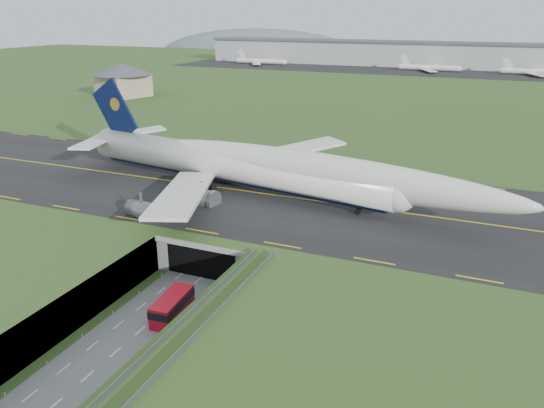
% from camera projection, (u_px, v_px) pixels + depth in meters
% --- Properties ---
extents(ground, '(900.00, 900.00, 0.00)m').
position_uv_depth(ground, '(174.00, 303.00, 76.14)').
color(ground, '#335421').
rests_on(ground, ground).
extents(airfield_deck, '(800.00, 800.00, 6.00)m').
position_uv_depth(airfield_deck, '(172.00, 284.00, 75.11)').
color(airfield_deck, gray).
rests_on(airfield_deck, ground).
extents(trench_road, '(12.00, 75.00, 0.20)m').
position_uv_depth(trench_road, '(142.00, 329.00, 69.61)').
color(trench_road, slate).
rests_on(trench_road, ground).
extents(taxiway, '(800.00, 44.00, 0.18)m').
position_uv_depth(taxiway, '(265.00, 194.00, 102.63)').
color(taxiway, black).
rests_on(taxiway, airfield_deck).
extents(tunnel_portal, '(17.00, 22.30, 6.00)m').
position_uv_depth(tunnel_portal, '(227.00, 238.00, 89.47)').
color(tunnel_portal, gray).
rests_on(tunnel_portal, ground).
extents(guideway, '(3.00, 53.00, 7.05)m').
position_uv_depth(guideway, '(160.00, 369.00, 53.76)').
color(guideway, '#A8A8A3').
rests_on(guideway, ground).
extents(jumbo_jet, '(96.75, 61.32, 20.53)m').
position_uv_depth(jumbo_jet, '(259.00, 167.00, 100.54)').
color(jumbo_jet, silver).
rests_on(jumbo_jet, ground).
extents(shuttle_tram, '(3.66, 8.14, 3.22)m').
position_uv_depth(shuttle_tram, '(172.00, 307.00, 71.78)').
color(shuttle_tram, red).
rests_on(shuttle_tram, ground).
extents(service_building, '(31.18, 31.18, 13.54)m').
position_uv_depth(service_building, '(123.00, 77.00, 217.37)').
color(service_building, tan).
rests_on(service_building, ground).
extents(cargo_terminal, '(320.00, 67.00, 15.60)m').
position_uv_depth(cargo_terminal, '(435.00, 54.00, 330.69)').
color(cargo_terminal, '#B2B2B2').
rests_on(cargo_terminal, ground).
extents(distant_hills, '(700.00, 91.00, 60.00)m').
position_uv_depth(distant_hills, '(535.00, 68.00, 426.42)').
color(distant_hills, slate).
rests_on(distant_hills, ground).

